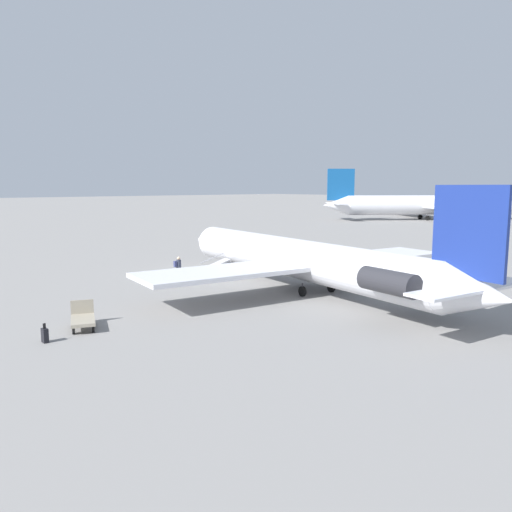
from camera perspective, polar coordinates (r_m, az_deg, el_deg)
name	(u,v)px	position (r m, az deg, el deg)	size (l,w,h in m)	color
ground_plane	(295,288)	(34.32, 4.43, -3.66)	(600.00, 600.00, 0.00)	gray
airplane_main	(304,260)	(33.22, 5.46, -0.41)	(30.32, 23.19, 6.98)	silver
airplane_far_right	(439,205)	(110.46, 20.17, 5.51)	(35.33, 42.71, 10.41)	silver
boarding_stairs	(197,273)	(38.32, -6.73, -1.90)	(1.72, 4.13, 1.72)	#B2B2B7
passenger	(178,267)	(37.44, -8.87, -1.20)	(0.38, 0.56, 1.74)	#23232D
luggage_cart	(83,319)	(26.03, -19.18, -6.83)	(2.46, 1.88, 1.22)	#9E937F
suitcase	(45,335)	(24.37, -22.98, -8.34)	(0.36, 0.22, 0.88)	black
traffic_cone_near_stairs	(164,282)	(35.37, -10.47, -2.95)	(0.56, 0.56, 0.62)	black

